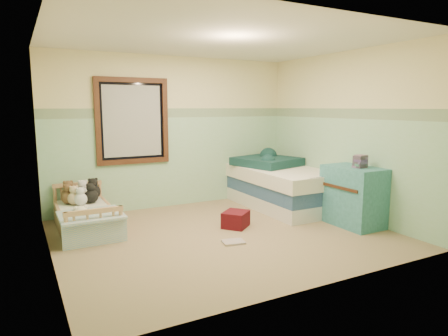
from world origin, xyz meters
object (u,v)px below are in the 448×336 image
plush_floor_cream (82,224)px  twin_bed_frame (279,199)px  floor_book (233,242)px  toddler_bed_frame (86,223)px  dresser (353,196)px  red_pillow (236,219)px  plush_floor_tan (71,229)px

plush_floor_cream → twin_bed_frame: (3.22, 0.04, -0.02)m
plush_floor_cream → twin_bed_frame: 3.22m
twin_bed_frame → floor_book: twin_bed_frame is taller
plush_floor_cream → floor_book: size_ratio=0.98×
toddler_bed_frame → dresser: (3.41, -1.53, 0.33)m
dresser → floor_book: bearing=176.5°
dresser → floor_book: dresser is taller
dresser → floor_book: size_ratio=3.15×
dresser → floor_book: (-1.88, 0.12, -0.41)m
toddler_bed_frame → plush_floor_cream: plush_floor_cream is taller
red_pillow → floor_book: bearing=-122.0°
plush_floor_tan → twin_bed_frame: plush_floor_tan is taller
dresser → twin_bed_frame: bearing=101.2°
plush_floor_cream → floor_book: bearing=-37.9°
floor_book → dresser: bearing=7.2°
plush_floor_cream → red_pillow: bearing=-19.3°
floor_book → plush_floor_cream: bearing=152.8°
twin_bed_frame → dresser: size_ratio=2.55×
twin_bed_frame → red_pillow: 1.45m
plush_floor_tan → floor_book: size_ratio=0.92×
toddler_bed_frame → red_pillow: (1.88, -0.85, 0.02)m
toddler_bed_frame → twin_bed_frame: size_ratio=0.66×
twin_bed_frame → dresser: 1.47m
toddler_bed_frame → plush_floor_tan: plush_floor_tan is taller
plush_floor_tan → twin_bed_frame: size_ratio=0.11×
plush_floor_tan → floor_book: 2.09m
twin_bed_frame → red_pillow: size_ratio=6.00×
twin_bed_frame → toddler_bed_frame: bearing=177.7°
twin_bed_frame → dresser: dresser is taller
plush_floor_cream → floor_book: 2.04m
floor_book → plush_floor_tan: bearing=157.9°
plush_floor_cream → toddler_bed_frame: bearing=63.3°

